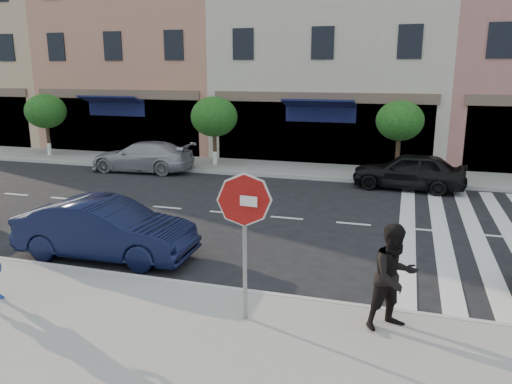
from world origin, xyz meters
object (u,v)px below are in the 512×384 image
at_px(car_far_left, 142,157).
at_px(walker, 394,277).
at_px(stop_sign, 244,215).
at_px(car_near_mid, 106,229).
at_px(car_far_mid, 409,171).

bearing_deg(car_far_left, walker, 41.69).
xyz_separation_m(stop_sign, car_near_mid, (-4.19, 2.19, -1.33)).
height_order(stop_sign, car_near_mid, stop_sign).
bearing_deg(car_far_left, stop_sign, 33.52).
bearing_deg(car_far_mid, car_near_mid, -30.63).
relative_size(stop_sign, walker, 1.44).
bearing_deg(stop_sign, car_near_mid, 158.44).
height_order(car_near_mid, car_far_left, car_near_mid).
distance_m(walker, car_far_mid, 11.13).
xyz_separation_m(stop_sign, car_far_mid, (2.64, 11.56, -1.34)).
bearing_deg(car_near_mid, car_far_mid, -37.93).
bearing_deg(stop_sign, car_far_left, 132.36).
xyz_separation_m(car_far_left, car_far_mid, (11.22, -0.13, 0.04)).
distance_m(stop_sign, car_near_mid, 4.91).
relative_size(walker, car_far_mid, 0.44).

